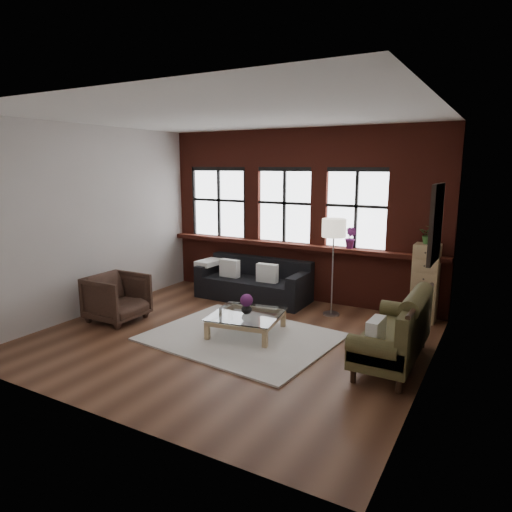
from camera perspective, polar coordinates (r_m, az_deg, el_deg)
The scene contains 26 objects.
floor at distance 6.93m, azimuth -3.20°, elevation -10.14°, with size 5.50×5.50×0.00m, color #4E2C1C.
ceiling at distance 6.49m, azimuth -3.52°, elevation 17.19°, with size 5.50×5.50×0.00m, color white.
wall_back at distance 8.72m, azimuth 5.56°, elevation 5.09°, with size 5.50×5.50×0.00m, color beige.
wall_front at distance 4.65m, azimuth -20.18°, elevation -0.92°, with size 5.50×5.50×0.00m, color beige.
wall_left at distance 8.32m, azimuth -19.56°, elevation 4.21°, with size 5.00×5.00×0.00m, color beige.
wall_right at distance 5.56m, azimuth 21.27°, elevation 0.91°, with size 5.00×5.00×0.00m, color beige.
brick_backwall at distance 8.66m, azimuth 5.40°, elevation 5.05°, with size 5.50×0.12×3.20m, color #5E2016, non-canonical shape.
sill_ledge at distance 8.66m, azimuth 5.09°, elevation 1.31°, with size 5.50×0.30×0.08m, color #5E2016.
window_left at distance 9.52m, azimuth -4.56°, elevation 6.53°, with size 1.38×0.10×1.50m, color black, non-canonical shape.
window_mid at distance 8.78m, azimuth 3.65°, elevation 6.15°, with size 1.38×0.10×1.50m, color black, non-canonical shape.
window_right at distance 8.28m, azimuth 12.46°, elevation 5.60°, with size 1.38×0.10×1.50m, color black, non-canonical shape.
wall_poster at distance 5.83m, azimuth 21.58°, elevation 3.81°, with size 0.05×0.74×0.94m, color black, non-canonical shape.
shag_rug at distance 6.91m, azimuth -1.86°, elevation -10.06°, with size 2.62×2.06×0.03m, color beige.
dark_sofa at distance 8.71m, azimuth -0.38°, elevation -2.96°, with size 2.15×0.87×0.78m, color black, non-canonical shape.
pillow_a at distance 8.81m, azimuth -3.31°, elevation -1.54°, with size 0.40×0.14×0.34m, color white.
pillow_b at distance 8.41m, azimuth 1.41°, elevation -2.14°, with size 0.40×0.14×0.34m, color white.
vintage_settee at distance 6.17m, azimuth 16.70°, elevation -8.71°, with size 0.78×1.76×0.94m, color #474121, non-canonical shape.
pillow_settee at distance 5.65m, azimuth 14.73°, elevation -9.25°, with size 0.14×0.38×0.34m, color white.
armchair at distance 7.88m, azimuth -16.97°, elevation -5.02°, with size 0.82×0.85×0.77m, color #34221A.
coffee_table at distance 7.00m, azimuth -1.17°, elevation -8.51°, with size 1.01×1.01×0.34m, color tan, non-canonical shape.
vase at distance 6.92m, azimuth -1.18°, elevation -6.53°, with size 0.16×0.16×0.17m, color #B2B2B2.
flowers at distance 6.88m, azimuth -1.19°, elevation -5.55°, with size 0.19×0.19×0.19m, color #672367.
drawer_chest at distance 7.96m, azimuth 20.40°, elevation -3.15°, with size 0.40×0.40×1.29m, color tan.
potted_plant_top at distance 7.81m, azimuth 20.80°, elevation 2.51°, with size 0.28×0.24×0.31m, color #2D5923.
floor_lamp at distance 7.79m, azimuth 9.57°, elevation -0.92°, with size 0.40×0.40×1.81m, color #A5A5A8, non-canonical shape.
sill_plant at distance 8.22m, azimuth 11.78°, elevation 2.26°, with size 0.22×0.17×0.39m, color #672367.
Camera 1 is at (3.48, -5.44, 2.52)m, focal length 32.00 mm.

